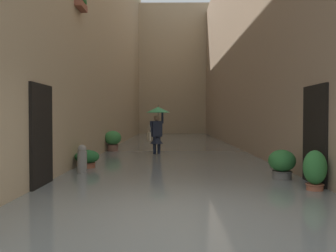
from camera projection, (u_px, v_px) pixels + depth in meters
ground_plane at (174, 148)px, 16.93m from camera, size 60.00×60.00×0.00m
flood_water at (174, 147)px, 16.93m from camera, size 6.44×29.84×0.15m
building_facade_left at (250, 43)px, 16.77m from camera, size 2.04×27.84×10.31m
building_facade_right at (98, 25)px, 16.80m from camera, size 2.04×27.84×12.12m
building_facade_far at (172, 71)px, 29.61m from camera, size 9.24×1.80×11.10m
person_wading at (157, 122)px, 12.95m from camera, size 0.90×0.90×2.00m
potted_plant_near_left at (282, 165)px, 7.71m from camera, size 0.60×0.60×0.80m
potted_plant_mid_left at (315, 172)px, 6.51m from camera, size 0.43×0.43×0.91m
potted_plant_far_right at (87, 159)px, 9.41m from camera, size 0.67×0.67×0.63m
potted_plant_mid_right at (113, 141)px, 14.04m from camera, size 0.69×0.69×0.98m
mooring_bollard at (82, 162)px, 8.53m from camera, size 0.24×0.24×0.85m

